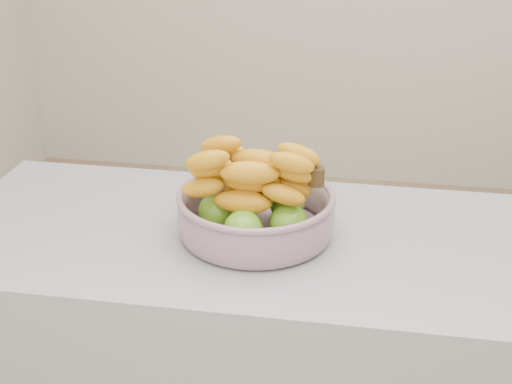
% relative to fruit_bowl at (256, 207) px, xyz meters
% --- Properties ---
extents(fruit_bowl, '(0.34, 0.34, 0.20)m').
position_rel_fruit_bowl_xyz_m(fruit_bowl, '(0.00, 0.00, 0.00)').
color(fruit_bowl, '#9DA6BC').
rests_on(fruit_bowl, counter).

